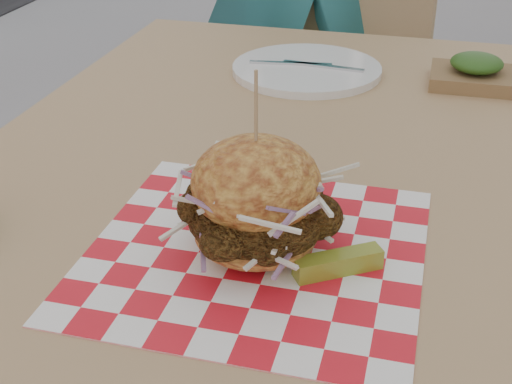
% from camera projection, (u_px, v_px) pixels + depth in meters
% --- Properties ---
extents(patio_table, '(0.80, 1.20, 0.75)m').
position_uv_depth(patio_table, '(262.00, 195.00, 1.06)').
color(patio_table, tan).
rests_on(patio_table, ground).
extents(patio_chair, '(0.49, 0.50, 0.95)m').
position_uv_depth(patio_chair, '(356.00, 65.00, 1.94)').
color(patio_chair, tan).
rests_on(patio_chair, ground).
extents(paper_liner, '(0.36, 0.36, 0.00)m').
position_uv_depth(paper_liner, '(256.00, 251.00, 0.78)').
color(paper_liner, red).
rests_on(paper_liner, patio_table).
extents(sandwich, '(0.18, 0.18, 0.21)m').
position_uv_depth(sandwich, '(256.00, 205.00, 0.75)').
color(sandwich, gold).
rests_on(sandwich, paper_liner).
extents(pickle_spear, '(0.09, 0.07, 0.02)m').
position_uv_depth(pickle_spear, '(338.00, 263.00, 0.74)').
color(pickle_spear, olive).
rests_on(pickle_spear, paper_liner).
extents(place_setting, '(0.27, 0.27, 0.02)m').
position_uv_depth(place_setting, '(307.00, 69.00, 1.29)').
color(place_setting, white).
rests_on(place_setting, patio_table).
extents(kraft_tray, '(0.15, 0.12, 0.06)m').
position_uv_depth(kraft_tray, '(475.00, 73.00, 1.23)').
color(kraft_tray, brown).
rests_on(kraft_tray, patio_table).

